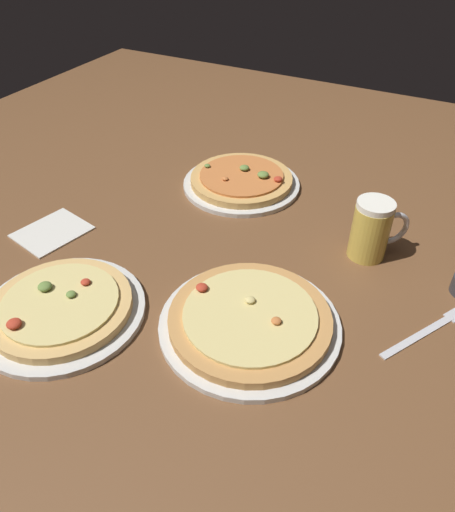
% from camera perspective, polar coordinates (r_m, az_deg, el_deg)
% --- Properties ---
extents(ground_plane, '(2.40, 2.40, 0.03)m').
position_cam_1_polar(ground_plane, '(1.05, 0.00, -1.48)').
color(ground_plane, brown).
extents(pizza_plate_near, '(0.31, 0.31, 0.05)m').
position_cam_1_polar(pizza_plate_near, '(0.97, -19.09, -5.87)').
color(pizza_plate_near, silver).
rests_on(pizza_plate_near, ground_plane).
extents(pizza_plate_far, '(0.31, 0.31, 0.05)m').
position_cam_1_polar(pizza_plate_far, '(1.31, 1.68, 8.91)').
color(pizza_plate_far, silver).
rests_on(pizza_plate_far, ground_plane).
extents(pizza_plate_side, '(0.34, 0.34, 0.05)m').
position_cam_1_polar(pizza_plate_side, '(0.90, 2.65, -7.64)').
color(pizza_plate_side, silver).
rests_on(pizza_plate_side, ground_plane).
extents(beer_mug_dark, '(0.11, 0.11, 0.14)m').
position_cam_1_polar(beer_mug_dark, '(1.07, 16.79, 3.03)').
color(beer_mug_dark, gold).
rests_on(beer_mug_dark, ground_plane).
extents(napkin_folded, '(0.16, 0.18, 0.01)m').
position_cam_1_polar(napkin_folded, '(1.21, -20.10, 2.78)').
color(napkin_folded, silver).
rests_on(napkin_folded, ground_plane).
extents(fork_spare, '(0.13, 0.20, 0.01)m').
position_cam_1_polar(fork_spare, '(0.97, 22.60, -8.16)').
color(fork_spare, silver).
rests_on(fork_spare, ground_plane).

